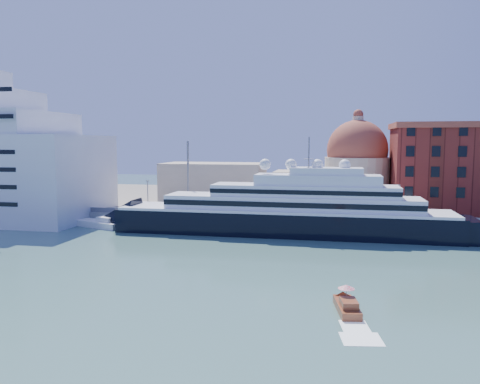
# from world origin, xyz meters

# --- Properties ---
(ground) EXTENTS (400.00, 400.00, 0.00)m
(ground) POSITION_xyz_m (0.00, 0.00, 0.00)
(ground) COLOR #375F5A
(ground) RESTS_ON ground
(quay) EXTENTS (180.00, 10.00, 2.50)m
(quay) POSITION_xyz_m (0.00, 34.00, 1.25)
(quay) COLOR gray
(quay) RESTS_ON ground
(land) EXTENTS (260.00, 72.00, 2.00)m
(land) POSITION_xyz_m (0.00, 75.00, 1.00)
(land) COLOR slate
(land) RESTS_ON ground
(quay_fence) EXTENTS (180.00, 0.10, 1.20)m
(quay_fence) POSITION_xyz_m (0.00, 29.50, 3.10)
(quay_fence) COLOR slate
(quay_fence) RESTS_ON quay
(superyacht) EXTENTS (83.47, 11.57, 24.95)m
(superyacht) POSITION_xyz_m (2.41, 23.00, 4.30)
(superyacht) COLOR black
(superyacht) RESTS_ON ground
(service_barge) EXTENTS (13.28, 8.11, 2.83)m
(service_barge) POSITION_xyz_m (-38.63, 22.81, 0.81)
(service_barge) COLOR white
(service_barge) RESTS_ON ground
(water_taxi) EXTENTS (3.36, 7.14, 3.26)m
(water_taxi) POSITION_xyz_m (17.76, -23.14, 0.78)
(water_taxi) COLOR maroon
(water_taxi) RESTS_ON ground
(warehouse) EXTENTS (43.00, 19.00, 23.25)m
(warehouse) POSITION_xyz_m (52.00, 52.00, 13.79)
(warehouse) COLOR maroon
(warehouse) RESTS_ON land
(church) EXTENTS (66.00, 18.00, 25.50)m
(church) POSITION_xyz_m (6.39, 57.72, 10.91)
(church) COLOR beige
(church) RESTS_ON land
(lamp_posts) EXTENTS (120.80, 2.40, 18.00)m
(lamp_posts) POSITION_xyz_m (-12.67, 32.27, 9.84)
(lamp_posts) COLOR slate
(lamp_posts) RESTS_ON quay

